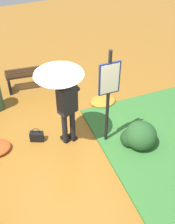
% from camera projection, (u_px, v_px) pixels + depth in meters
% --- Properties ---
extents(ground_plane, '(18.00, 18.00, 0.00)m').
position_uv_depth(ground_plane, '(69.00, 147.00, 6.59)').
color(ground_plane, '#9E6623').
extents(person_with_umbrella, '(0.96, 0.96, 2.04)m').
position_uv_depth(person_with_umbrella, '(62.00, 86.00, 5.70)').
color(person_with_umbrella, black).
rests_on(person_with_umbrella, ground_plane).
extents(info_sign_post, '(0.44, 0.07, 2.30)m').
position_uv_depth(info_sign_post, '(109.00, 89.00, 5.80)').
color(info_sign_post, black).
rests_on(info_sign_post, ground_plane).
extents(handbag, '(0.33, 0.25, 0.37)m').
position_uv_depth(handbag, '(37.00, 136.00, 6.66)').
color(handbag, black).
rests_on(handbag, ground_plane).
extents(park_bench, '(1.40, 0.50, 0.75)m').
position_uv_depth(park_bench, '(32.00, 75.00, 8.05)').
color(park_bench, black).
rests_on(park_bench, ground_plane).
extents(shrub_cluster, '(0.76, 0.69, 0.62)m').
position_uv_depth(shrub_cluster, '(139.00, 136.00, 6.43)').
color(shrub_cluster, '#285628').
rests_on(shrub_cluster, ground_plane).
extents(leaf_pile_by_bench, '(0.67, 0.54, 0.15)m').
position_uv_depth(leaf_pile_by_bench, '(103.00, 101.00, 7.72)').
color(leaf_pile_by_bench, '#C68428').
rests_on(leaf_pile_by_bench, ground_plane).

